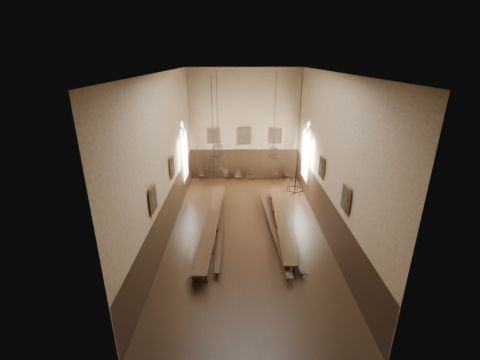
{
  "coord_description": "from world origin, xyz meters",
  "views": [
    {
      "loc": [
        -0.52,
        -16.79,
        9.74
      ],
      "look_at": [
        -0.4,
        1.5,
        2.68
      ],
      "focal_mm": 24.0,
      "sensor_mm": 36.0,
      "label": 1
    }
  ],
  "objects_px": {
    "bench_left_outer": "(206,226)",
    "chair_4": "(251,176)",
    "chair_7": "(286,176)",
    "chandelier_back_left": "(218,150)",
    "chair_3": "(238,177)",
    "chandelier_front_left": "(214,163)",
    "chair_0": "(202,177)",
    "chair_2": "(226,177)",
    "table_right": "(280,223)",
    "bench_left_inner": "(221,227)",
    "table_left": "(212,226)",
    "bench_right_inner": "(271,224)",
    "chandelier_back_right": "(273,149)",
    "bench_right_outer": "(290,227)",
    "chandelier_front_right": "(295,182)",
    "chair_6": "(275,176)"
  },
  "relations": [
    {
      "from": "table_left",
      "to": "chair_3",
      "type": "height_order",
      "value": "chair_3"
    },
    {
      "from": "bench_right_inner",
      "to": "chair_3",
      "type": "xyz_separation_m",
      "value": [
        -1.96,
        8.29,
        -0.03
      ]
    },
    {
      "from": "chair_0",
      "to": "chair_4",
      "type": "distance_m",
      "value": 4.14
    },
    {
      "from": "chair_0",
      "to": "chandelier_front_right",
      "type": "distance_m",
      "value": 13.43
    },
    {
      "from": "table_right",
      "to": "bench_right_outer",
      "type": "bearing_deg",
      "value": -31.94
    },
    {
      "from": "table_right",
      "to": "chair_2",
      "type": "height_order",
      "value": "chair_2"
    },
    {
      "from": "chair_3",
      "to": "chandelier_front_left",
      "type": "bearing_deg",
      "value": -106.4
    },
    {
      "from": "chair_4",
      "to": "chandelier_back_right",
      "type": "relative_size",
      "value": 0.19
    },
    {
      "from": "chair_2",
      "to": "chair_4",
      "type": "height_order",
      "value": "chair_4"
    },
    {
      "from": "chair_0",
      "to": "chandelier_back_left",
      "type": "xyz_separation_m",
      "value": [
        1.81,
        -5.6,
        3.92
      ]
    },
    {
      "from": "bench_right_inner",
      "to": "chair_4",
      "type": "relative_size",
      "value": 10.94
    },
    {
      "from": "chair_0",
      "to": "chair_3",
      "type": "bearing_deg",
      "value": -10.38
    },
    {
      "from": "table_left",
      "to": "table_right",
      "type": "height_order",
      "value": "table_left"
    },
    {
      "from": "chair_3",
      "to": "chair_2",
      "type": "bearing_deg",
      "value": 173.31
    },
    {
      "from": "bench_right_inner",
      "to": "chandelier_back_left",
      "type": "relative_size",
      "value": 1.99
    },
    {
      "from": "chair_2",
      "to": "chandelier_front_left",
      "type": "relative_size",
      "value": 0.21
    },
    {
      "from": "bench_right_inner",
      "to": "table_left",
      "type": "bearing_deg",
      "value": -174.06
    },
    {
      "from": "chair_6",
      "to": "bench_left_outer",
      "type": "bearing_deg",
      "value": -119.41
    },
    {
      "from": "bench_right_outer",
      "to": "chandelier_back_left",
      "type": "relative_size",
      "value": 1.72
    },
    {
      "from": "bench_left_inner",
      "to": "chair_4",
      "type": "distance_m",
      "value": 8.83
    },
    {
      "from": "table_right",
      "to": "bench_left_inner",
      "type": "distance_m",
      "value": 3.59
    },
    {
      "from": "bench_right_inner",
      "to": "chair_3",
      "type": "height_order",
      "value": "chair_3"
    },
    {
      "from": "bench_left_inner",
      "to": "chair_3",
      "type": "bearing_deg",
      "value": 83.02
    },
    {
      "from": "chair_7",
      "to": "chandelier_back_right",
      "type": "height_order",
      "value": "chandelier_back_right"
    },
    {
      "from": "bench_right_outer",
      "to": "chandelier_front_right",
      "type": "distance_m",
      "value": 5.0
    },
    {
      "from": "chair_4",
      "to": "chair_2",
      "type": "bearing_deg",
      "value": -177.79
    },
    {
      "from": "table_right",
      "to": "chandelier_front_left",
      "type": "relative_size",
      "value": 2.1
    },
    {
      "from": "chair_0",
      "to": "chair_3",
      "type": "height_order",
      "value": "chair_3"
    },
    {
      "from": "chair_6",
      "to": "chandelier_front_left",
      "type": "height_order",
      "value": "chandelier_front_left"
    },
    {
      "from": "chandelier_front_left",
      "to": "chair_4",
      "type": "bearing_deg",
      "value": 77.97
    },
    {
      "from": "chair_7",
      "to": "chandelier_back_right",
      "type": "relative_size",
      "value": 0.19
    },
    {
      "from": "chandelier_back_left",
      "to": "chandelier_back_right",
      "type": "xyz_separation_m",
      "value": [
        3.44,
        -0.69,
        0.23
      ]
    },
    {
      "from": "chair_0",
      "to": "chandelier_front_right",
      "type": "relative_size",
      "value": 0.17
    },
    {
      "from": "table_left",
      "to": "bench_left_inner",
      "type": "bearing_deg",
      "value": 11.59
    },
    {
      "from": "chair_6",
      "to": "table_left",
      "type": "bearing_deg",
      "value": -116.68
    },
    {
      "from": "bench_left_inner",
      "to": "bench_right_inner",
      "type": "height_order",
      "value": "bench_right_inner"
    },
    {
      "from": "bench_right_inner",
      "to": "chandelier_back_right",
      "type": "distance_m",
      "value": 4.57
    },
    {
      "from": "bench_left_outer",
      "to": "chair_4",
      "type": "relative_size",
      "value": 10.43
    },
    {
      "from": "chair_0",
      "to": "chair_2",
      "type": "height_order",
      "value": "chair_2"
    },
    {
      "from": "chair_0",
      "to": "chandelier_back_right",
      "type": "bearing_deg",
      "value": -61.06
    },
    {
      "from": "chandelier_back_left",
      "to": "chandelier_front_right",
      "type": "height_order",
      "value": "same"
    },
    {
      "from": "chair_4",
      "to": "chair_7",
      "type": "xyz_separation_m",
      "value": [
        3.01,
        0.0,
        -0.0
      ]
    },
    {
      "from": "table_left",
      "to": "table_right",
      "type": "bearing_deg",
      "value": 5.57
    },
    {
      "from": "table_left",
      "to": "chandelier_back_right",
      "type": "distance_m",
      "value": 5.94
    },
    {
      "from": "chair_3",
      "to": "table_left",
      "type": "bearing_deg",
      "value": -109.99
    },
    {
      "from": "chair_6",
      "to": "chair_7",
      "type": "bearing_deg",
      "value": -1.84
    },
    {
      "from": "bench_right_inner",
      "to": "chair_2",
      "type": "distance_m",
      "value": 8.75
    },
    {
      "from": "table_right",
      "to": "bench_left_outer",
      "type": "height_order",
      "value": "table_right"
    },
    {
      "from": "chair_7",
      "to": "chandelier_back_left",
      "type": "bearing_deg",
      "value": -153.37
    },
    {
      "from": "bench_left_outer",
      "to": "chandelier_back_left",
      "type": "bearing_deg",
      "value": 76.64
    }
  ]
}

